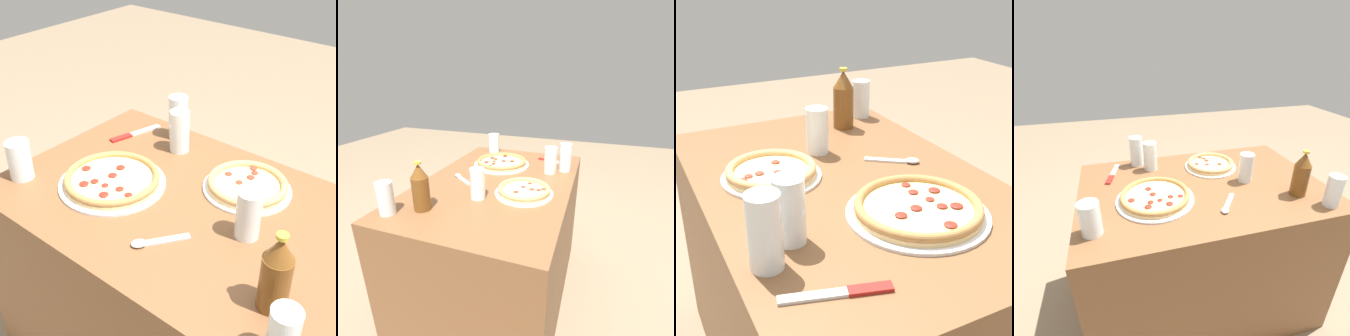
% 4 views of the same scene
% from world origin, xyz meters
% --- Properties ---
extents(ground_plane, '(8.00, 8.00, 0.00)m').
position_xyz_m(ground_plane, '(0.00, 0.00, 0.00)').
color(ground_plane, '#847056').
extents(table, '(1.14, 0.75, 0.75)m').
position_xyz_m(table, '(0.00, 0.00, 0.37)').
color(table, brown).
rests_on(table, ground_plane).
extents(pizza_salami, '(0.27, 0.27, 0.04)m').
position_xyz_m(pizza_salami, '(-0.10, -0.17, 0.76)').
color(pizza_salami, white).
rests_on(pizza_salami, table).
extents(pizza_margherita, '(0.34, 0.34, 0.04)m').
position_xyz_m(pizza_margherita, '(0.24, 0.07, 0.76)').
color(pizza_margherita, silver).
rests_on(pizza_margherita, table).
extents(glass_iced_tea, '(0.08, 0.08, 0.13)m').
position_xyz_m(glass_iced_tea, '(0.49, 0.22, 0.80)').
color(glass_iced_tea, white).
rests_on(glass_iced_tea, table).
extents(glass_orange_juice, '(0.07, 0.07, 0.15)m').
position_xyz_m(glass_orange_juice, '(0.21, -0.23, 0.81)').
color(glass_orange_juice, white).
rests_on(glass_orange_juice, table).
extents(glass_red_wine, '(0.06, 0.06, 0.14)m').
position_xyz_m(glass_red_wine, '(-0.46, 0.30, 0.81)').
color(glass_red_wine, white).
rests_on(glass_red_wine, table).
extents(glass_mango_juice, '(0.07, 0.07, 0.16)m').
position_xyz_m(glass_mango_juice, '(0.27, -0.31, 0.82)').
color(glass_mango_juice, white).
rests_on(glass_mango_juice, table).
extents(glass_cola, '(0.07, 0.07, 0.14)m').
position_xyz_m(glass_cola, '(-0.21, 0.01, 0.81)').
color(glass_cola, white).
rests_on(glass_cola, table).
extents(beer_bottle, '(0.07, 0.07, 0.21)m').
position_xyz_m(beer_bottle, '(-0.38, 0.19, 0.84)').
color(beer_bottle, brown).
rests_on(beer_bottle, table).
extents(knife, '(0.08, 0.21, 0.01)m').
position_xyz_m(knife, '(0.41, -0.21, 0.75)').
color(knife, maroon).
rests_on(knife, table).
extents(spoon, '(0.12, 0.14, 0.01)m').
position_xyz_m(spoon, '(-0.04, 0.20, 0.75)').
color(spoon, silver).
rests_on(spoon, table).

